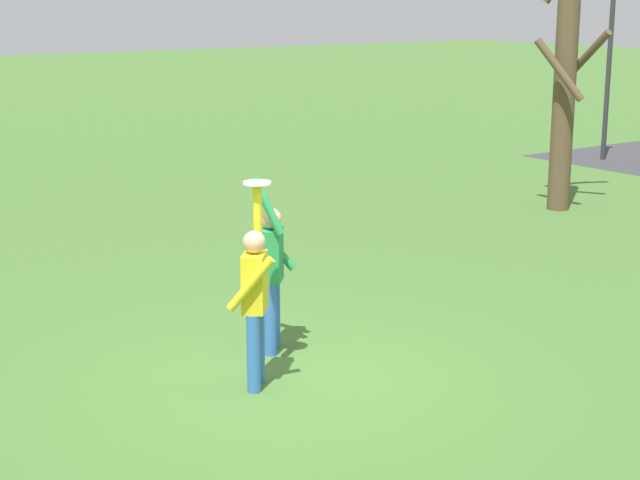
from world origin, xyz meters
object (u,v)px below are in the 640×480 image
object	(u,v)px
bare_tree_tall	(567,73)
lamppost_by_lot	(610,53)
person_defender	(272,267)
person_catcher	(255,295)
frisbee_disc	(257,183)

from	to	relation	value
bare_tree_tall	lamppost_by_lot	distance (m)	6.37
person_defender	person_catcher	bearing A→B (deg)	0.00
frisbee_disc	bare_tree_tall	xyz separation A→B (m)	(-4.15, 9.23, 0.44)
person_defender	lamppost_by_lot	size ratio (longest dim) A/B	0.48
frisbee_disc	bare_tree_tall	size ratio (longest dim) A/B	0.05
bare_tree_tall	person_defender	bearing A→B (deg)	-67.96
person_catcher	person_defender	size ratio (longest dim) A/B	1.02
person_defender	bare_tree_tall	bearing A→B (deg)	153.39
frisbee_disc	person_catcher	bearing A→B (deg)	-41.36
person_defender	bare_tree_tall	xyz separation A→B (m)	(-3.50, 8.66, 1.55)
person_catcher	bare_tree_tall	size ratio (longest dim) A/B	0.34
bare_tree_tall	lamppost_by_lot	bearing A→B (deg)	122.40
frisbee_disc	lamppost_by_lot	size ratio (longest dim) A/B	0.07
frisbee_disc	lamppost_by_lot	xyz separation A→B (m)	(-7.57, 14.60, 0.49)
person_catcher	person_defender	world-z (taller)	person_catcher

